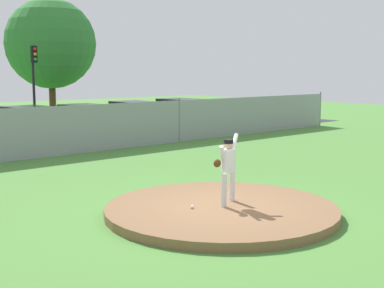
{
  "coord_description": "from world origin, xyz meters",
  "views": [
    {
      "loc": [
        -8.16,
        -8.12,
        3.16
      ],
      "look_at": [
        0.57,
        1.61,
        1.37
      ],
      "focal_mm": 49.4,
      "sensor_mm": 36.0,
      "label": 1
    }
  ],
  "objects_px": {
    "pitcher_youth": "(228,164)",
    "traffic_light_far": "(34,73)",
    "parked_car_red": "(85,121)",
    "parked_car_teal": "(29,125)",
    "baseball": "(192,207)",
    "parked_car_navy": "(134,118)",
    "parked_car_charcoal": "(182,114)"
  },
  "relations": [
    {
      "from": "traffic_light_far",
      "to": "parked_car_red",
      "type": "bearing_deg",
      "value": -83.61
    },
    {
      "from": "parked_car_red",
      "to": "parked_car_teal",
      "type": "bearing_deg",
      "value": -177.51
    },
    {
      "from": "traffic_light_far",
      "to": "pitcher_youth",
      "type": "bearing_deg",
      "value": -103.1
    },
    {
      "from": "parked_car_teal",
      "to": "parked_car_red",
      "type": "bearing_deg",
      "value": 2.49
    },
    {
      "from": "parked_car_charcoal",
      "to": "traffic_light_far",
      "type": "distance_m",
      "value": 8.36
    },
    {
      "from": "parked_car_charcoal",
      "to": "traffic_light_far",
      "type": "bearing_deg",
      "value": 147.82
    },
    {
      "from": "parked_car_teal",
      "to": "parked_car_red",
      "type": "xyz_separation_m",
      "value": [
        2.92,
        0.13,
        -0.02
      ]
    },
    {
      "from": "pitcher_youth",
      "to": "parked_car_red",
      "type": "bearing_deg",
      "value": 71.47
    },
    {
      "from": "parked_car_teal",
      "to": "parked_car_navy",
      "type": "xyz_separation_m",
      "value": [
        5.64,
        -0.25,
        0.0
      ]
    },
    {
      "from": "pitcher_youth",
      "to": "parked_car_teal",
      "type": "height_order",
      "value": "pitcher_youth"
    },
    {
      "from": "pitcher_youth",
      "to": "traffic_light_far",
      "type": "xyz_separation_m",
      "value": [
        4.38,
        18.8,
        2.02
      ]
    },
    {
      "from": "pitcher_youth",
      "to": "parked_car_navy",
      "type": "xyz_separation_m",
      "value": [
        7.58,
        14.12,
        -0.32
      ]
    },
    {
      "from": "baseball",
      "to": "traffic_light_far",
      "type": "relative_size",
      "value": 0.02
    },
    {
      "from": "parked_car_navy",
      "to": "traffic_light_far",
      "type": "relative_size",
      "value": 0.95
    },
    {
      "from": "baseball",
      "to": "parked_car_red",
      "type": "distance_m",
      "value": 15.38
    },
    {
      "from": "baseball",
      "to": "parked_car_navy",
      "type": "bearing_deg",
      "value": 58.68
    },
    {
      "from": "baseball",
      "to": "parked_car_charcoal",
      "type": "xyz_separation_m",
      "value": [
        12.05,
        14.3,
        0.57
      ]
    },
    {
      "from": "parked_car_red",
      "to": "parked_car_navy",
      "type": "xyz_separation_m",
      "value": [
        2.72,
        -0.38,
        0.03
      ]
    },
    {
      "from": "parked_car_red",
      "to": "parked_car_charcoal",
      "type": "height_order",
      "value": "parked_car_charcoal"
    },
    {
      "from": "pitcher_youth",
      "to": "parked_car_teal",
      "type": "bearing_deg",
      "value": 82.32
    },
    {
      "from": "parked_car_red",
      "to": "traffic_light_far",
      "type": "distance_m",
      "value": 4.94
    },
    {
      "from": "parked_car_teal",
      "to": "parked_car_red",
      "type": "height_order",
      "value": "parked_car_teal"
    },
    {
      "from": "parked_car_charcoal",
      "to": "parked_car_teal",
      "type": "bearing_deg",
      "value": -179.02
    },
    {
      "from": "parked_car_navy",
      "to": "traffic_light_far",
      "type": "distance_m",
      "value": 6.14
    },
    {
      "from": "baseball",
      "to": "parked_car_red",
      "type": "relative_size",
      "value": 0.02
    },
    {
      "from": "parked_car_teal",
      "to": "traffic_light_far",
      "type": "distance_m",
      "value": 5.58
    },
    {
      "from": "traffic_light_far",
      "to": "parked_car_navy",
      "type": "bearing_deg",
      "value": -55.66
    },
    {
      "from": "traffic_light_far",
      "to": "baseball",
      "type": "bearing_deg",
      "value": -105.78
    },
    {
      "from": "baseball",
      "to": "traffic_light_far",
      "type": "bearing_deg",
      "value": 74.22
    },
    {
      "from": "baseball",
      "to": "traffic_light_far",
      "type": "distance_m",
      "value": 19.52
    },
    {
      "from": "parked_car_teal",
      "to": "parked_car_charcoal",
      "type": "relative_size",
      "value": 0.87
    },
    {
      "from": "pitcher_youth",
      "to": "traffic_light_far",
      "type": "height_order",
      "value": "traffic_light_far"
    }
  ]
}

